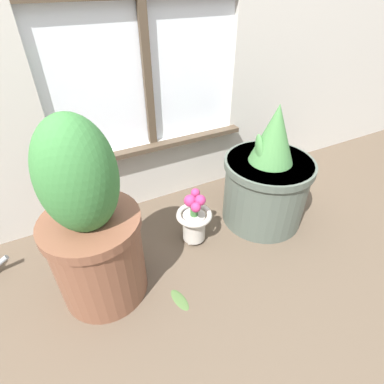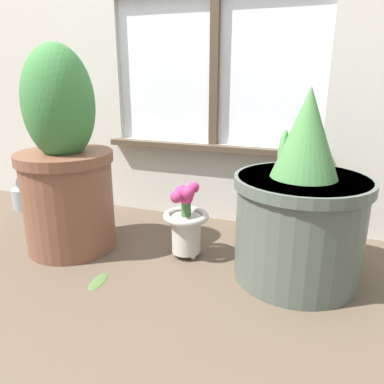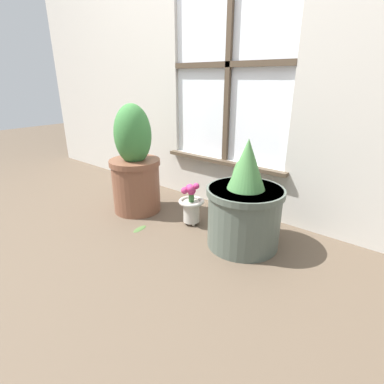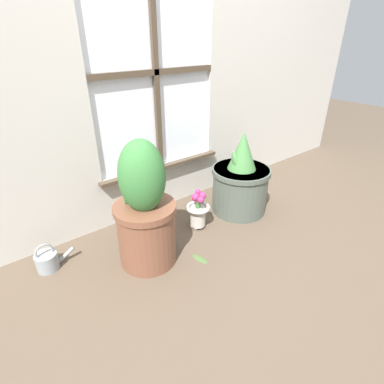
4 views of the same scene
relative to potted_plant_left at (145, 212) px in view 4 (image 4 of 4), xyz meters
name	(u,v)px [view 4 (image 4 of 4)]	position (x,y,z in m)	size (l,w,h in m)	color
ground_plane	(217,244)	(0.41, -0.15, -0.32)	(10.00, 10.00, 0.00)	brown
wall_with_window	(151,17)	(0.41, 0.49, 0.94)	(4.40, 0.10, 2.50)	beige
potted_plant_left	(145,212)	(0.00, 0.00, 0.00)	(0.34, 0.34, 0.74)	brown
potted_plant_right	(240,182)	(0.82, 0.07, -0.09)	(0.42, 0.42, 0.60)	#4C564C
flower_vase	(198,210)	(0.44, 0.08, -0.18)	(0.16, 0.16, 0.28)	#BCB7AD
watering_can	(47,261)	(-0.49, 0.28, -0.27)	(0.22, 0.12, 0.17)	gray
fallen_leaf	(200,258)	(0.24, -0.19, -0.32)	(0.06, 0.12, 0.01)	#476633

